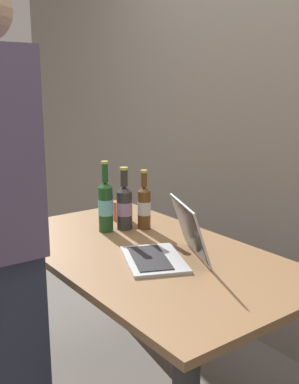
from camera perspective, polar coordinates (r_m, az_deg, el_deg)
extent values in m
cube|color=olive|center=(1.90, -0.44, -7.66)|extent=(1.38, 0.78, 0.03)
cylinder|color=#2D2D30|center=(2.42, -16.07, -12.79)|extent=(0.08, 0.08, 0.70)
cylinder|color=#2D2D30|center=(2.69, -2.74, -9.58)|extent=(0.08, 0.08, 0.70)
cube|color=#B7BABC|center=(1.78, 0.54, -8.40)|extent=(0.37, 0.32, 0.01)
cube|color=#232326|center=(1.78, 0.00, -8.20)|extent=(0.29, 0.22, 0.00)
cube|color=#B7BABC|center=(1.78, 5.04, -4.61)|extent=(0.32, 0.20, 0.22)
cube|color=black|center=(1.78, 4.92, -4.62)|extent=(0.29, 0.18, 0.20)
cylinder|color=brown|center=(2.15, -0.67, -2.25)|extent=(0.06, 0.06, 0.18)
cone|color=brown|center=(2.12, -0.68, 0.39)|extent=(0.06, 0.06, 0.02)
cylinder|color=brown|center=(2.11, -0.68, 1.56)|extent=(0.03, 0.03, 0.07)
cylinder|color=#BFB74C|center=(2.11, -0.69, 2.61)|extent=(0.03, 0.03, 0.01)
cylinder|color=silver|center=(2.14, -0.67, -2.02)|extent=(0.06, 0.06, 0.06)
cylinder|color=#1E5123|center=(2.11, -5.54, -2.17)|extent=(0.07, 0.07, 0.21)
cone|color=#1E5123|center=(2.09, -5.61, 0.92)|extent=(0.07, 0.07, 0.02)
cylinder|color=#1E5123|center=(2.07, -5.65, 2.38)|extent=(0.03, 0.03, 0.08)
cylinder|color=#BFB74C|center=(2.07, -5.68, 3.70)|extent=(0.03, 0.03, 0.01)
cylinder|color=#6BCBC9|center=(2.11, -5.55, -1.89)|extent=(0.07, 0.07, 0.07)
cylinder|color=#333333|center=(2.15, -3.15, -2.29)|extent=(0.07, 0.07, 0.18)
cone|color=#333333|center=(2.12, -3.18, 0.39)|extent=(0.07, 0.07, 0.03)
cylinder|color=#333333|center=(2.11, -3.20, 1.75)|extent=(0.03, 0.03, 0.08)
cylinder|color=#BFB74C|center=(2.10, -3.21, 2.95)|extent=(0.04, 0.04, 0.01)
cylinder|color=#A485AB|center=(2.14, -3.15, -2.06)|extent=(0.08, 0.08, 0.06)
cube|color=#2D3347|center=(1.77, -17.45, -19.89)|extent=(0.32, 0.21, 0.88)
cylinder|color=#BF4C33|center=(2.29, -3.53, -2.35)|extent=(0.08, 0.08, 0.10)
torus|color=#BF4C33|center=(2.26, -2.93, -2.47)|extent=(0.07, 0.01, 0.07)
cube|color=gray|center=(2.39, 16.74, 10.51)|extent=(6.00, 0.10, 2.60)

